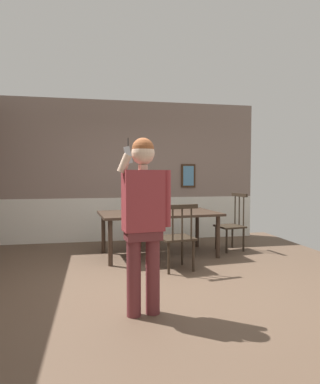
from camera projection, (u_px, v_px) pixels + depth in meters
The scene contains 7 objects.
ground_plane at pixel (153, 285), 4.25m from camera, with size 6.50×6.50×0.00m, color brown.
room_back_partition at pixel (129, 174), 7.07m from camera, with size 5.42×0.17×2.89m.
dining_table at pixel (159, 216), 5.76m from camera, with size 2.06×1.26×0.74m.
chair_near_window at pixel (232, 224), 6.16m from camera, with size 0.52×0.52×1.03m.
chair_by_doorway at pixel (177, 237), 4.87m from camera, with size 0.54×0.54×0.96m.
chair_at_table_head at pixel (146, 221), 6.66m from camera, with size 0.47×0.47×0.95m.
person_figure at pixel (144, 214), 3.29m from camera, with size 0.54×0.26×1.74m.
Camera 1 is at (-0.73, -4.12, 1.39)m, focal length 31.73 mm.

